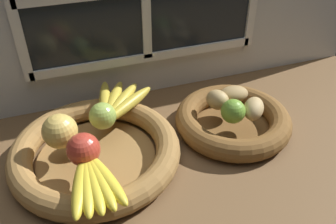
{
  "coord_description": "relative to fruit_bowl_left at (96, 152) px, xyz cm",
  "views": [
    {
      "loc": [
        -25.18,
        -60.27,
        58.8
      ],
      "look_at": [
        -2.4,
        3.64,
        9.65
      ],
      "focal_mm": 38.31,
      "sensor_mm": 36.0,
      "label": 1
    }
  ],
  "objects": [
    {
      "name": "potato_oblong",
      "position": [
        32.11,
        2.75,
        5.5
      ],
      "size": [
        7.26,
        7.71,
        4.97
      ],
      "primitive_type": "ellipsoid",
      "rotation": [
        0.0,
        0.0,
        5.17
      ],
      "color": "tan",
      "rests_on": "fruit_bowl_right"
    },
    {
      "name": "potato_back",
      "position": [
        37.61,
        4.32,
        5.04
      ],
      "size": [
        8.16,
        6.1,
        4.05
      ],
      "primitive_type": "ellipsoid",
      "rotation": [
        0.0,
        0.0,
        6.21
      ],
      "color": "#A38451",
      "rests_on": "fruit_bowl_right"
    },
    {
      "name": "fruit_bowl_left",
      "position": [
        0.0,
        0.0,
        0.0
      ],
      "size": [
        39.43,
        39.43,
        5.65
      ],
      "color": "olive",
      "rests_on": "ground_plane"
    },
    {
      "name": "banana_bunch_back",
      "position": [
        8.03,
        11.61,
        4.49
      ],
      "size": [
        17.11,
        19.85,
        2.95
      ],
      "color": "gold",
      "rests_on": "fruit_bowl_left"
    },
    {
      "name": "apple_red_front",
      "position": [
        -2.85,
        -5.92,
        6.54
      ],
      "size": [
        7.04,
        7.04,
        7.04
      ],
      "primitive_type": "sphere",
      "color": "#B73828",
      "rests_on": "fruit_bowl_left"
    },
    {
      "name": "potato_small",
      "position": [
        38.79,
        -3.14,
        5.46
      ],
      "size": [
        8.58,
        8.98,
        4.9
      ],
      "primitive_type": "ellipsoid",
      "rotation": [
        0.0,
        0.0,
        0.89
      ],
      "color": "tan",
      "rests_on": "fruit_bowl_right"
    },
    {
      "name": "banana_bunch_front",
      "position": [
        -2.41,
        -13.31,
        4.58
      ],
      "size": [
        12.23,
        18.73,
        3.14
      ],
      "color": "yellow",
      "rests_on": "fruit_bowl_left"
    },
    {
      "name": "fruit_bowl_right",
      "position": [
        35.64,
        -0.0,
        0.02
      ],
      "size": [
        29.82,
        29.82,
        5.65
      ],
      "color": "brown",
      "rests_on": "ground_plane"
    },
    {
      "name": "apple_golden_left",
      "position": [
        -6.78,
        1.29,
        6.92
      ],
      "size": [
        7.8,
        7.8,
        7.8
      ],
      "primitive_type": "sphere",
      "color": "#DBB756",
      "rests_on": "fruit_bowl_left"
    },
    {
      "name": "lime_near",
      "position": [
        33.11,
        -3.81,
        5.99
      ],
      "size": [
        5.96,
        5.96,
        5.96
      ],
      "primitive_type": "sphere",
      "color": "#6B9E33",
      "rests_on": "fruit_bowl_right"
    },
    {
      "name": "ground_plane",
      "position": [
        20.22,
        -3.64,
        -4.14
      ],
      "size": [
        140.0,
        90.0,
        3.0
      ],
      "primitive_type": "cube",
      "color": "brown"
    },
    {
      "name": "apple_green_back",
      "position": [
        3.22,
        4.71,
        6.22
      ],
      "size": [
        6.42,
        6.42,
        6.42
      ],
      "primitive_type": "sphere",
      "color": "#99B74C",
      "rests_on": "fruit_bowl_left"
    }
  ]
}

